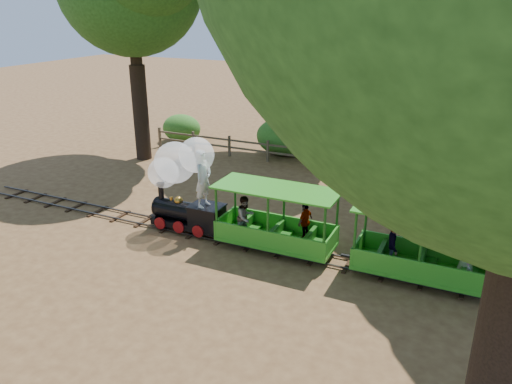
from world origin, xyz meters
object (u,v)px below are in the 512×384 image
at_px(locomotive, 182,178).
at_px(fence, 331,157).
at_px(carriage_front, 273,225).
at_px(carriage_rear, 423,254).

xyz_separation_m(locomotive, fence, (2.43, 7.94, -1.21)).
relative_size(carriage_front, carriage_rear, 1.00).
bearing_deg(carriage_rear, fence, 121.68).
height_order(carriage_front, fence, carriage_front).
bearing_deg(carriage_front, carriage_rear, 0.31).
bearing_deg(carriage_front, locomotive, 178.49).
distance_m(locomotive, carriage_front, 3.29).
bearing_deg(fence, carriage_front, -84.94).
relative_size(carriage_front, fence, 0.20).
height_order(locomotive, carriage_front, locomotive).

